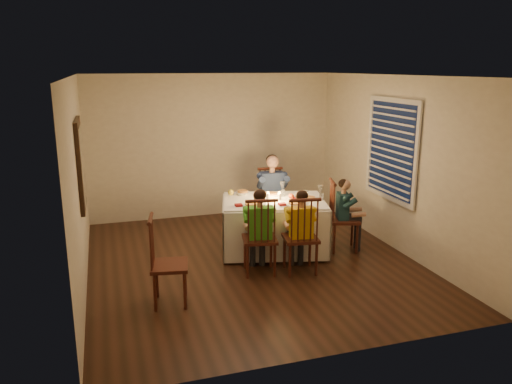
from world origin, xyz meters
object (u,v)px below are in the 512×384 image
object	(u,v)px
dining_table	(274,215)
chair_adult	(272,232)
child_yellow	(300,271)
chair_near_right	(300,271)
chair_end	(343,249)
adult	(272,232)
child_green	(260,272)
serving_bowl	(243,193)
chair_near_left	(260,272)
chair_extra	(171,303)
child_teal	(343,249)

from	to	relation	value
dining_table	chair_adult	size ratio (longest dim) A/B	1.61
child_yellow	dining_table	bearing A→B (deg)	-76.52
chair_near_right	child_yellow	size ratio (longest dim) A/B	0.94
chair_end	adult	xyz separation A→B (m)	(-0.77, 1.09, 0.00)
chair_adult	adult	xyz separation A→B (m)	(0.00, 0.00, 0.00)
child_green	serving_bowl	bearing A→B (deg)	-84.21
child_green	child_yellow	bearing A→B (deg)	176.79
chair_near_left	chair_extra	bearing A→B (deg)	33.67
chair_extra	child_teal	distance (m)	2.93
chair_extra	child_yellow	distance (m)	1.86
dining_table	chair_near_left	distance (m)	1.03
dining_table	chair_near_left	world-z (taller)	dining_table
adult	child_teal	size ratio (longest dim) A/B	1.20
chair_near_left	child_yellow	distance (m)	0.55
chair_near_right	serving_bowl	bearing A→B (deg)	-62.88
dining_table	chair_end	xyz separation A→B (m)	(1.02, -0.27, -0.57)
child_yellow	serving_bowl	distance (m)	1.59
dining_table	adult	xyz separation A→B (m)	(0.25, 0.81, -0.57)
chair_adult	chair_near_right	xyz separation A→B (m)	(-0.17, -1.67, 0.00)
adult	chair_near_right	bearing A→B (deg)	-88.83
chair_near_left	dining_table	bearing A→B (deg)	-111.50
dining_table	chair_extra	bearing A→B (deg)	-129.53
chair_extra	child_teal	bearing A→B (deg)	-60.21
adult	chair_end	bearing A→B (deg)	-47.51
child_green	child_teal	size ratio (longest dim) A/B	1.06
serving_bowl	child_yellow	bearing A→B (deg)	-71.16
child_green	chair_adult	bearing A→B (deg)	-104.30
dining_table	chair_near_right	xyz separation A→B (m)	(0.08, -0.86, -0.57)
chair_extra	chair_adult	bearing A→B (deg)	-33.76
chair_adult	chair_near_left	world-z (taller)	same
chair_adult	chair_end	world-z (taller)	same
chair_end	chair_extra	bearing A→B (deg)	126.43
dining_table	chair_end	bearing A→B (deg)	-1.12
child_yellow	serving_bowl	bearing A→B (deg)	-62.88
chair_near_left	serving_bowl	world-z (taller)	serving_bowl
child_yellow	serving_bowl	xyz separation A→B (m)	(-0.44, 1.30, 0.82)
chair_adult	child_green	bearing A→B (deg)	-107.56
chair_near_left	child_teal	xyz separation A→B (m)	(1.48, 0.46, 0.00)
chair_near_left	chair_end	xyz separation A→B (m)	(1.48, 0.46, 0.00)
adult	serving_bowl	bearing A→B (deg)	-141.29
dining_table	chair_adult	distance (m)	1.02
child_yellow	child_teal	bearing A→B (deg)	-139.79
adult	child_green	size ratio (longest dim) A/B	1.13
chair_near_left	child_green	xyz separation A→B (m)	(0.00, 0.00, 0.00)
chair_end	child_green	bearing A→B (deg)	123.58
child_teal	serving_bowl	bearing A→B (deg)	79.34
child_teal	child_yellow	bearing A→B (deg)	138.26
dining_table	child_teal	world-z (taller)	dining_table
chair_adult	serving_bowl	xyz separation A→B (m)	(-0.62, -0.38, 0.82)
chair_near_left	child_green	distance (m)	0.00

